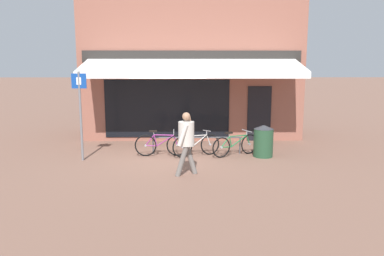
# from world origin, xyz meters

# --- Properties ---
(ground_plane) EXTENTS (160.00, 160.00, 0.00)m
(ground_plane) POSITION_xyz_m (0.00, 0.00, 0.00)
(ground_plane) COLOR brown
(shop_front) EXTENTS (8.58, 4.93, 5.24)m
(shop_front) POSITION_xyz_m (0.83, 4.08, 2.62)
(shop_front) COLOR #8E5647
(shop_front) RESTS_ON ground_plane
(bike_rack_rail) EXTENTS (2.95, 0.04, 0.57)m
(bike_rack_rail) POSITION_xyz_m (0.95, 0.42, 0.46)
(bike_rack_rail) COLOR #47494F
(bike_rack_rail) RESTS_ON ground_plane
(bicycle_purple) EXTENTS (1.71, 0.52, 0.84)m
(bicycle_purple) POSITION_xyz_m (-0.19, 0.13, 0.38)
(bicycle_purple) COLOR black
(bicycle_purple) RESTS_ON ground_plane
(bicycle_silver) EXTENTS (1.55, 0.82, 0.83)m
(bicycle_silver) POSITION_xyz_m (0.93, 0.12, 0.36)
(bicycle_silver) COLOR black
(bicycle_silver) RESTS_ON ground_plane
(bicycle_green) EXTENTS (1.58, 0.87, 0.80)m
(bicycle_green) POSITION_xyz_m (2.19, 0.14, 0.36)
(bicycle_green) COLOR black
(bicycle_green) RESTS_ON ground_plane
(pedestrian_adult) EXTENTS (0.59, 0.70, 1.69)m
(pedestrian_adult) POSITION_xyz_m (0.62, -1.97, 1.02)
(pedestrian_adult) COLOR slate
(pedestrian_adult) RESTS_ON ground_plane
(litter_bin) EXTENTS (0.63, 0.63, 1.02)m
(litter_bin) POSITION_xyz_m (3.06, 0.03, 0.51)
(litter_bin) COLOR #23472D
(litter_bin) RESTS_ON ground_plane
(parking_sign) EXTENTS (0.44, 0.07, 2.70)m
(parking_sign) POSITION_xyz_m (-2.57, -0.37, 1.64)
(parking_sign) COLOR slate
(parking_sign) RESTS_ON ground_plane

